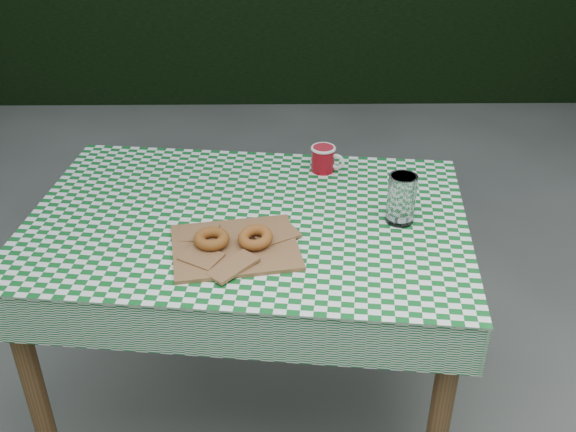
{
  "coord_description": "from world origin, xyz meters",
  "views": [
    {
      "loc": [
        0.17,
        -1.56,
        1.77
      ],
      "look_at": [
        0.19,
        0.05,
        0.79
      ],
      "focal_mm": 41.52,
      "sensor_mm": 36.0,
      "label": 1
    }
  ],
  "objects_px": {
    "coffee_mug": "(323,159)",
    "drinking_glass": "(401,199)",
    "table": "(251,318)",
    "paper_bag": "(235,246)"
  },
  "relations": [
    {
      "from": "table",
      "to": "coffee_mug",
      "type": "relative_size",
      "value": 8.29
    },
    {
      "from": "table",
      "to": "drinking_glass",
      "type": "bearing_deg",
      "value": 3.04
    },
    {
      "from": "table",
      "to": "drinking_glass",
      "type": "height_order",
      "value": "drinking_glass"
    },
    {
      "from": "paper_bag",
      "to": "coffee_mug",
      "type": "bearing_deg",
      "value": 59.98
    },
    {
      "from": "coffee_mug",
      "to": "drinking_glass",
      "type": "xyz_separation_m",
      "value": [
        0.2,
        -0.32,
        0.03
      ]
    },
    {
      "from": "coffee_mug",
      "to": "table",
      "type": "bearing_deg",
      "value": -106.03
    },
    {
      "from": "coffee_mug",
      "to": "drinking_glass",
      "type": "relative_size",
      "value": 1.03
    },
    {
      "from": "paper_bag",
      "to": "drinking_glass",
      "type": "relative_size",
      "value": 2.29
    },
    {
      "from": "paper_bag",
      "to": "drinking_glass",
      "type": "bearing_deg",
      "value": 16.53
    },
    {
      "from": "drinking_glass",
      "to": "coffee_mug",
      "type": "bearing_deg",
      "value": 122.71
    }
  ]
}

